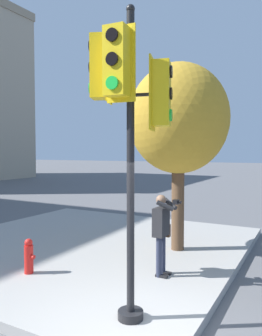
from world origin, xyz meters
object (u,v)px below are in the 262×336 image
at_px(traffic_signal_pole, 127,105).
at_px(fire_hydrant, 29,256).
at_px(street_tree, 178,120).
at_px(person_photographer, 162,228).

relative_size(traffic_signal_pole, fire_hydrant, 6.41).
bearing_deg(street_tree, fire_hydrant, 145.18).
relative_size(traffic_signal_pole, street_tree, 0.98).
bearing_deg(fire_hydrant, traffic_signal_pole, -105.10).
bearing_deg(street_tree, traffic_signal_pole, -170.54).
relative_size(traffic_signal_pole, person_photographer, 2.81).
height_order(person_photographer, fire_hydrant, person_photographer).
bearing_deg(person_photographer, street_tree, 10.51).
bearing_deg(traffic_signal_pole, person_photographer, 8.47).
bearing_deg(fire_hydrant, street_tree, -34.82).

